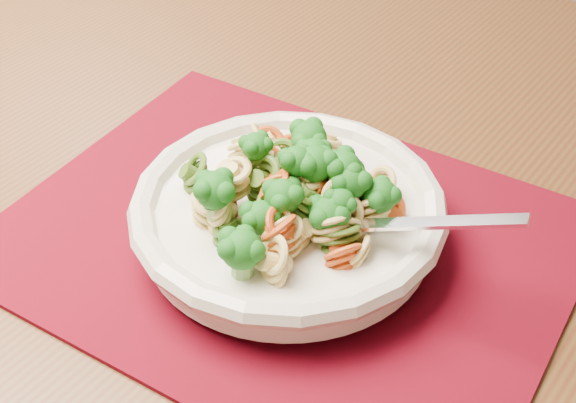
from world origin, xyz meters
The scene contains 5 objects.
dining_table centered at (0.56, -0.11, 0.68)m, with size 1.50×1.04×0.78m.
placemat centered at (0.63, -0.18, 0.79)m, with size 0.42×0.32×0.00m, color #530311.
pasta_bowl centered at (0.63, -0.18, 0.81)m, with size 0.23×0.23×0.04m.
pasta_broccoli_heap centered at (0.63, -0.18, 0.83)m, with size 0.20×0.20×0.06m, color tan, non-canonical shape.
fork centered at (0.67, -0.20, 0.83)m, with size 0.19×0.02×0.01m, color silver, non-canonical shape.
Camera 1 is at (0.87, -0.56, 1.20)m, focal length 50.00 mm.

